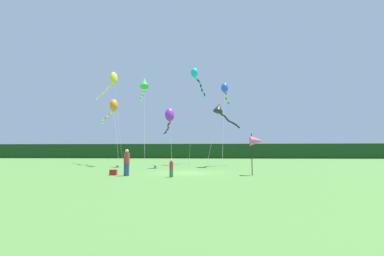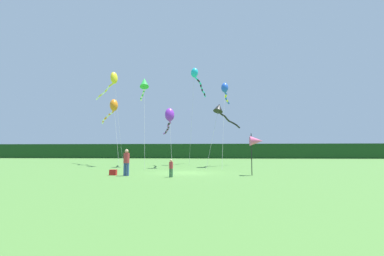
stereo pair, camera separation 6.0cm
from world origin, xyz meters
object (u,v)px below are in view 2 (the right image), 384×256
person_child (171,167)px  cooler_box (113,172)px  kite_orange (113,107)px  kite_green (144,84)px  kite_black (221,110)px  kite_purple (169,117)px  banner_flag_pole (256,141)px  person_adult (126,161)px  kite_blue (225,89)px  kite_yellow (112,81)px  kite_cyan (196,76)px

person_child → cooler_box: size_ratio=2.47×
person_child → kite_orange: (-8.75, 12.19, 6.22)m
cooler_box → kite_green: (-0.59, 10.33, 9.18)m
kite_black → kite_purple: bearing=-162.5°
cooler_box → kite_orange: kite_orange is taller
banner_flag_pole → kite_purple: size_ratio=0.39×
person_child → kite_green: 15.22m
kite_purple → kite_green: size_ratio=0.74×
person_adult → kite_green: (-1.67, 10.76, 8.36)m
kite_blue → kite_black: kite_blue is taller
kite_blue → kite_green: (-9.19, -0.40, 0.71)m
cooler_box → banner_flag_pole: size_ratio=0.16×
banner_flag_pole → kite_black: 10.74m
kite_black → kite_green: kite_green is taller
person_child → kite_green: kite_green is taller
person_child → kite_yellow: bearing=123.0°
person_child → kite_orange: 16.24m
kite_yellow → banner_flag_pole: bearing=-41.7°
cooler_box → kite_purple: 10.32m
banner_flag_pole → kite_orange: (-14.57, 10.53, 4.47)m
kite_blue → kite_orange: kite_blue is taller
kite_green → kite_purple: bearing=-28.4°
kite_purple → person_child: bearing=-80.2°
kite_purple → kite_black: size_ratio=1.07×
person_child → kite_black: kite_black is taller
kite_blue → kite_black: bearing=-143.0°
person_adult → kite_green: bearing=98.8°
kite_cyan → kite_yellow: bearing=179.1°
person_adult → kite_cyan: bearing=75.3°
kite_cyan → person_child: bearing=-92.8°
kite_cyan → kite_green: bearing=-141.2°
kite_orange → kite_black: 12.55m
person_child → kite_black: size_ratio=0.16×
banner_flag_pole → kite_black: bearing=101.8°
kite_cyan → kite_green: kite_cyan is taller
cooler_box → kite_cyan: kite_cyan is taller
kite_orange → kite_black: kite_orange is taller
kite_cyan → person_adult: bearing=-104.7°
kite_orange → kite_cyan: (9.54, 3.86, 4.68)m
kite_black → kite_green: size_ratio=0.69×
person_adult → kite_green: size_ratio=0.18×
person_adult → cooler_box: 1.43m
kite_blue → kite_cyan: 6.17m
kite_purple → kite_yellow: size_ratio=0.61×
kite_purple → kite_cyan: bearing=68.5°
banner_flag_pole → kite_orange: 18.52m
person_adult → banner_flag_pole: banner_flag_pole is taller
banner_flag_pole → kite_yellow: (-16.35, 14.57, 8.77)m
person_child → kite_yellow: size_ratio=0.09×
cooler_box → kite_cyan: (5.09, 14.90, 11.36)m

